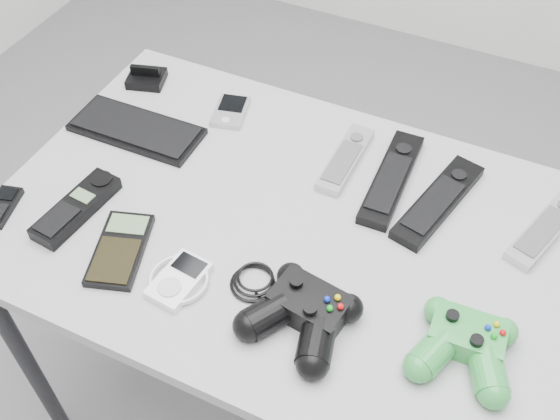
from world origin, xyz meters
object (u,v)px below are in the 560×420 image
at_px(remote_silver_a, 345,159).
at_px(remote_black_b, 438,201).
at_px(calculator, 120,249).
at_px(pda, 230,111).
at_px(remote_black_a, 392,178).
at_px(controller_black, 303,311).
at_px(pda_keyboard, 136,129).
at_px(mobile_phone, 2,206).
at_px(remote_silver_b, 546,228).
at_px(controller_green, 465,343).
at_px(mp3_player, 179,280).
at_px(desk, 293,248).
at_px(cordless_handset, 76,207).

xyz_separation_m(remote_silver_a, remote_black_b, (0.19, -0.03, 0.00)).
relative_size(remote_black_b, calculator, 1.53).
height_order(pda, remote_black_a, remote_black_a).
bearing_deg(pda, remote_black_a, -20.91).
relative_size(pda, remote_black_a, 0.39).
relative_size(remote_silver_a, controller_black, 0.68).
xyz_separation_m(pda_keyboard, mobile_phone, (-0.10, -0.28, -0.00)).
xyz_separation_m(pda, controller_black, (0.33, -0.39, 0.02)).
relative_size(remote_silver_a, mobile_phone, 2.04).
relative_size(pda_keyboard, remote_silver_b, 1.28).
height_order(remote_black_b, remote_silver_b, remote_black_b).
bearing_deg(pda_keyboard, remote_silver_b, 5.07).
xyz_separation_m(pda_keyboard, controller_green, (0.71, -0.21, 0.02)).
bearing_deg(mp3_player, remote_silver_b, 41.32).
relative_size(remote_silver_b, mobile_phone, 2.22).
bearing_deg(pda_keyboard, pda, 41.04).
xyz_separation_m(desk, mobile_phone, (-0.48, -0.19, 0.07)).
bearing_deg(controller_green, pda_keyboard, 160.69).
bearing_deg(remote_black_a, pda_keyboard, -172.60).
bearing_deg(controller_green, desk, 157.16).
bearing_deg(controller_black, pda, 139.45).
height_order(desk, remote_silver_b, remote_silver_b).
xyz_separation_m(remote_silver_b, cordless_handset, (-0.75, -0.31, 0.00)).
distance_m(pda, remote_silver_a, 0.27).
distance_m(mobile_phone, calculator, 0.24).
bearing_deg(mobile_phone, mp3_player, -15.44).
relative_size(pda, controller_black, 0.35).
bearing_deg(mobile_phone, pda, 44.16).
bearing_deg(remote_black_b, desk, -130.67).
distance_m(pda_keyboard, controller_green, 0.74).
xyz_separation_m(desk, remote_black_a, (0.12, 0.17, 0.07)).
xyz_separation_m(desk, mp3_player, (-0.12, -0.19, 0.07)).
height_order(remote_black_b, controller_green, controller_green).
distance_m(desk, calculator, 0.30).
distance_m(remote_black_a, remote_silver_b, 0.28).
bearing_deg(calculator, mp3_player, -23.80).
xyz_separation_m(pda, mobile_phone, (-0.24, -0.40, 0.00)).
bearing_deg(remote_silver_b, mp3_player, -126.64).
height_order(mobile_phone, controller_black, controller_black).
height_order(mp3_player, controller_green, controller_green).
bearing_deg(mp3_player, pda, 113.16).
bearing_deg(controller_black, pda_keyboard, 160.10).
height_order(remote_black_a, controller_green, controller_green).
xyz_separation_m(remote_silver_a, cordless_handset, (-0.38, -0.32, 0.00)).
distance_m(pda, cordless_handset, 0.37).
distance_m(pda, mp3_player, 0.43).
bearing_deg(calculator, desk, 18.62).
distance_m(cordless_handset, controller_black, 0.45).
relative_size(remote_black_b, cordless_handset, 1.35).
xyz_separation_m(desk, remote_silver_b, (0.40, 0.17, 0.07)).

